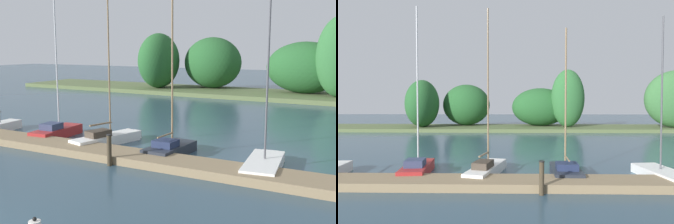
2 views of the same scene
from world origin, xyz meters
The scene contains 7 objects.
dock_pier centered at (0.00, 8.96, 0.17)m, with size 24.12×1.80×0.35m.
far_shore centered at (2.00, 34.76, 2.81)m, with size 59.09×8.57×7.60m.
sailboat_1 centered at (-5.60, 11.01, 0.38)m, with size 1.46×3.54×8.27m.
sailboat_2 centered at (-2.15, 10.95, 0.37)m, with size 1.86×4.18×8.14m.
sailboat_3 centered at (1.62, 10.66, 0.35)m, with size 1.41×3.17×7.09m.
sailboat_4 centered at (6.02, 10.40, 0.30)m, with size 1.73×3.86×7.54m.
mooring_piling_1 centered at (0.22, 7.91, 0.67)m, with size 0.22×0.22×1.33m.
Camera 1 is at (10.39, -5.57, 4.91)m, focal length 44.44 mm.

